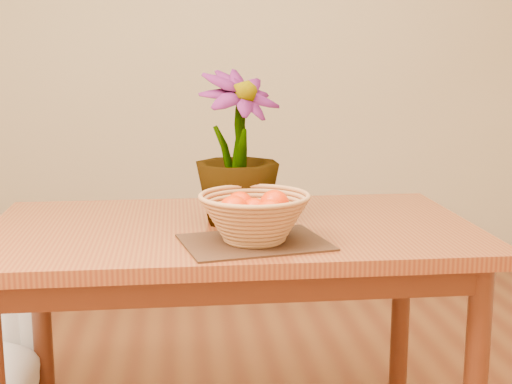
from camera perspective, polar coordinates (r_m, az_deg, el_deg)
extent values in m
cube|color=beige|center=(3.96, -4.22, 12.64)|extent=(4.00, 0.02, 2.70)
cube|color=brown|center=(2.07, -1.86, -3.18)|extent=(1.40, 0.80, 0.04)
cube|color=#4A2211|center=(2.09, -1.85, -4.77)|extent=(1.28, 0.68, 0.08)
cylinder|color=#4A2211|center=(2.53, -16.76, -9.90)|extent=(0.06, 0.06, 0.71)
cylinder|color=#4A2211|center=(2.61, 11.50, -9.02)|extent=(0.06, 0.06, 0.71)
cube|color=#3A2115|center=(1.87, -0.12, -4.05)|extent=(0.41, 0.34, 0.01)
cylinder|color=#A87246|center=(1.87, -0.12, -3.85)|extent=(0.15, 0.15, 0.01)
sphere|color=red|center=(1.85, -0.12, -1.49)|extent=(0.07, 0.07, 0.07)
sphere|color=red|center=(1.89, 1.48, -1.02)|extent=(0.08, 0.08, 0.08)
sphere|color=red|center=(1.90, -1.30, -1.04)|extent=(0.07, 0.07, 0.07)
sphere|color=red|center=(1.81, -1.80, -1.54)|extent=(0.08, 0.08, 0.08)
sphere|color=red|center=(1.80, 1.12, -1.75)|extent=(0.07, 0.07, 0.07)
imported|color=#194112|center=(2.06, -1.53, 3.58)|extent=(0.34, 0.34, 0.44)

